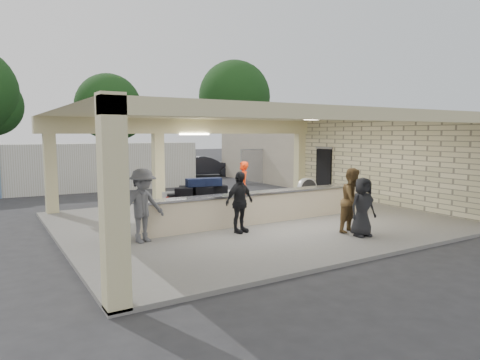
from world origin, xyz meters
TOP-DOWN VIEW (x-y plane):
  - ground at (0.00, 0.00)m, footprint 120.00×120.00m
  - pavilion at (0.21, 0.66)m, footprint 12.01×10.00m
  - baggage_counter at (0.00, -0.50)m, footprint 8.20×0.58m
  - luggage_cart at (-1.73, 0.52)m, footprint 2.73×2.15m
  - drum_fan at (4.28, 2.40)m, footprint 0.85×0.46m
  - baggage_handler at (0.57, 1.62)m, footprint 0.67×0.74m
  - passenger_a at (1.43, -2.99)m, footprint 0.96×0.58m
  - passenger_b at (-1.38, -1.37)m, footprint 1.09×0.62m
  - passenger_c at (-4.07, -1.00)m, footprint 1.31×0.79m
  - passenger_d at (1.28, -3.48)m, footprint 0.82×0.40m
  - car_white_a at (9.14, 13.65)m, footprint 4.70×2.55m
  - car_white_b at (13.37, 13.44)m, footprint 4.61×2.92m
  - car_dark at (5.58, 14.53)m, footprint 4.29×2.67m
  - container_white at (-2.95, 11.17)m, footprint 11.20×2.76m
  - fence at (11.00, 9.00)m, footprint 12.06×0.06m
  - tree_mid at (2.32, 26.16)m, footprint 6.00×5.60m
  - tree_right at (14.32, 25.16)m, footprint 7.20×7.00m
  - adjacent_building at (9.50, 10.00)m, footprint 6.00×8.00m

SIDE VIEW (x-z plane):
  - ground at x=0.00m, z-range 0.00..0.00m
  - baggage_counter at x=0.00m, z-range 0.10..1.08m
  - drum_fan at x=4.28m, z-range 0.13..1.05m
  - car_white_a at x=9.14m, z-range 0.00..1.29m
  - car_dark at x=5.58m, z-range 0.00..1.35m
  - car_white_b at x=13.37m, z-range 0.00..1.37m
  - luggage_cart at x=-1.73m, z-range 0.15..1.55m
  - passenger_d at x=1.28m, z-range 0.10..1.72m
  - passenger_b at x=-1.38m, z-range 0.10..1.85m
  - baggage_handler at x=0.57m, z-range 0.10..1.90m
  - passenger_a at x=1.43m, z-range 0.10..1.94m
  - fence at x=11.00m, z-range 0.04..2.07m
  - passenger_c at x=-4.07m, z-range 0.10..2.02m
  - container_white at x=-2.95m, z-range 0.00..2.41m
  - pavilion at x=0.21m, z-range -0.43..3.12m
  - adjacent_building at x=9.50m, z-range 0.00..3.20m
  - tree_mid at x=2.32m, z-range 0.96..8.96m
  - tree_right at x=14.32m, z-range 1.21..11.21m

